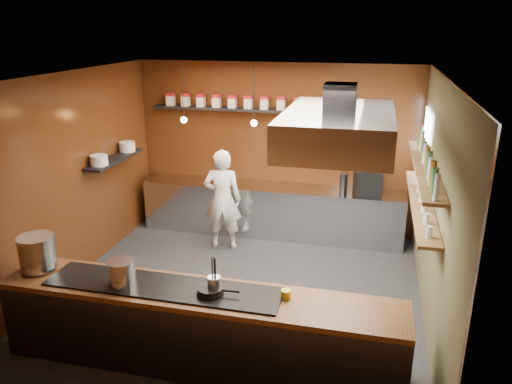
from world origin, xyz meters
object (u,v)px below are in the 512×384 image
(espresso_machine, at_px, (367,181))
(chef, at_px, (223,200))
(stockpot_small, at_px, (121,273))
(stockpot_large, at_px, (37,252))
(extractor_hood, at_px, (339,128))

(espresso_machine, xyz_separation_m, chef, (-2.31, -0.80, -0.26))
(stockpot_small, bearing_deg, stockpot_large, 174.03)
(stockpot_large, bearing_deg, stockpot_small, -5.97)
(extractor_hood, xyz_separation_m, stockpot_small, (-2.14, -1.28, -1.43))
(stockpot_large, distance_m, espresso_machine, 5.21)
(extractor_hood, relative_size, stockpot_large, 4.91)
(extractor_hood, distance_m, chef, 3.15)
(stockpot_small, relative_size, chef, 0.17)
(espresso_machine, distance_m, chef, 2.46)
(espresso_machine, bearing_deg, stockpot_small, -134.84)
(stockpot_small, bearing_deg, extractor_hood, 30.87)
(espresso_machine, bearing_deg, chef, -173.42)
(extractor_hood, bearing_deg, chef, 137.17)
(extractor_hood, height_order, chef, extractor_hood)
(espresso_machine, relative_size, chef, 0.24)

